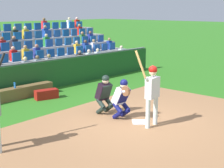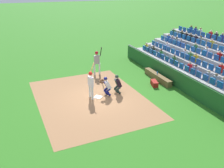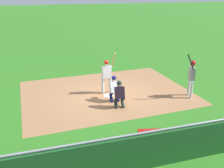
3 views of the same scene
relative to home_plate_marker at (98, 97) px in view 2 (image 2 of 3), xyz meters
The scene contains 11 objects.
ground_plane 0.02m from the home_plate_marker, ahead, with size 160.00×160.00×0.00m, color #2D721E.
infield_dirt_patch 0.50m from the home_plate_marker, 90.00° to the left, with size 8.55×6.37×0.01m, color #9E6E47.
home_plate_marker is the anchor object (origin of this frame).
batter_at_plate 1.17m from the home_plate_marker, 87.07° to the left, with size 0.65×0.51×2.21m.
catcher_crouching 0.94m from the home_plate_marker, 80.03° to the right, with size 0.48×0.71×1.27m.
home_plate_umpire 1.54m from the home_plate_marker, 85.56° to the right, with size 0.49×0.49×1.30m.
dugout_wall 5.62m from the home_plate_marker, 90.00° to the right, with size 14.63×0.24×1.25m.
dugout_bench 5.18m from the home_plate_marker, 76.86° to the right, with size 3.20×0.40×0.44m, color brown.
water_bottle_on_bench 5.16m from the home_plate_marker, 76.69° to the right, with size 0.07×0.07×0.22m, color blue.
equipment_duffel_bag 4.27m from the home_plate_marker, 85.83° to the right, with size 0.85×0.36×0.35m, color maroon.
on_deck_batter 4.25m from the home_plate_marker, 17.74° to the right, with size 0.68×0.56×2.29m.
Camera 2 is at (-13.20, 4.28, 6.75)m, focal length 39.05 mm.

